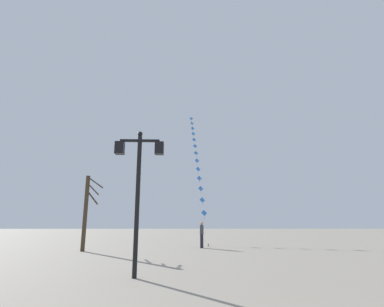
% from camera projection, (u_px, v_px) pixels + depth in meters
% --- Properties ---
extents(ground_plane, '(160.00, 160.00, 0.00)m').
position_uv_depth(ground_plane, '(193.00, 247.00, 20.85)').
color(ground_plane, gray).
extents(twin_lantern_lamp_post, '(1.55, 0.28, 4.50)m').
position_uv_depth(twin_lantern_lamp_post, '(139.00, 173.00, 9.52)').
color(twin_lantern_lamp_post, black).
rests_on(twin_lantern_lamp_post, ground_plane).
extents(kite_train, '(1.09, 17.99, 16.27)m').
position_uv_depth(kite_train, '(196.00, 157.00, 32.65)').
color(kite_train, brown).
rests_on(kite_train, ground_plane).
extents(kite_flyer, '(0.25, 0.61, 1.71)m').
position_uv_depth(kite_flyer, '(202.00, 234.00, 20.06)').
color(kite_flyer, '#1E1E2D').
rests_on(kite_flyer, ground_plane).
extents(bare_tree, '(1.10, 0.74, 4.42)m').
position_uv_depth(bare_tree, '(86.00, 211.00, 17.95)').
color(bare_tree, '#423323').
rests_on(bare_tree, ground_plane).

